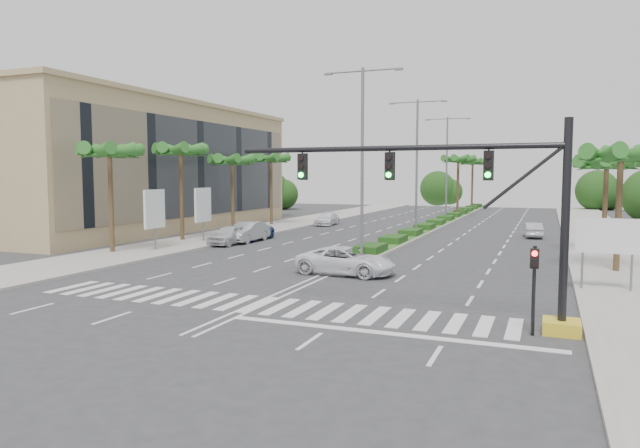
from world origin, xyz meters
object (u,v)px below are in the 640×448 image
at_px(car_crossing, 346,261).
at_px(car_right, 533,230).
at_px(car_parked_b, 247,232).
at_px(car_parked_d, 327,219).
at_px(car_parked_c, 252,232).
at_px(car_parked_a, 230,235).

distance_m(car_crossing, car_right, 25.13).
distance_m(car_parked_b, car_parked_d, 17.05).
relative_size(car_parked_b, car_parked_d, 1.07).
relative_size(car_parked_b, car_right, 1.26).
height_order(car_parked_b, car_parked_c, car_parked_b).
xyz_separation_m(car_parked_a, car_right, (21.62, 14.20, -0.12)).
bearing_deg(car_parked_c, car_right, 24.17).
relative_size(car_crossing, car_right, 1.38).
xyz_separation_m(car_parked_a, car_crossing, (12.76, -9.32, -0.01)).
height_order(car_parked_b, car_crossing, car_parked_b).
xyz_separation_m(car_parked_b, car_right, (21.25, 12.10, -0.17)).
bearing_deg(car_parked_b, car_parked_a, -100.17).
height_order(car_parked_c, car_right, car_parked_c).
bearing_deg(car_right, car_parked_c, 19.60).
height_order(car_parked_a, car_crossing, car_parked_a).
bearing_deg(car_parked_c, car_crossing, -47.30).
relative_size(car_parked_d, car_crossing, 0.86).
height_order(car_parked_a, car_right, car_parked_a).
distance_m(car_parked_b, car_parked_c, 1.52).
bearing_deg(car_crossing, car_parked_a, 58.12).
bearing_deg(car_right, car_parked_d, -19.89).
xyz_separation_m(car_parked_c, car_right, (21.62, 10.64, -0.03)).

